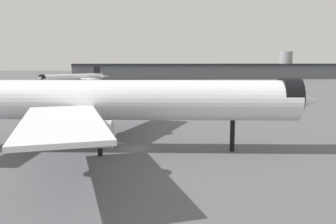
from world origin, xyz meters
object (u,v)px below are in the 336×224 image
(traffic_cone_wingtip, at_px, (210,117))
(airliner_near_gate, at_px, (119,101))
(airliner_far_taxiway, at_px, (74,78))
(service_truck_front, at_px, (158,109))

(traffic_cone_wingtip, bearing_deg, airliner_near_gate, -118.18)
(airliner_far_taxiway, xyz_separation_m, traffic_cone_wingtip, (60.71, -100.05, -4.29))
(airliner_far_taxiway, bearing_deg, airliner_near_gate, 58.77)
(airliner_far_taxiway, relative_size, traffic_cone_wingtip, 51.22)
(airliner_far_taxiway, bearing_deg, traffic_cone_wingtip, 70.89)
(service_truck_front, distance_m, traffic_cone_wingtip, 12.79)
(airliner_near_gate, relative_size, traffic_cone_wingtip, 83.66)
(airliner_near_gate, height_order, service_truck_front, airliner_near_gate)
(airliner_near_gate, relative_size, service_truck_front, 9.46)
(service_truck_front, height_order, traffic_cone_wingtip, service_truck_front)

